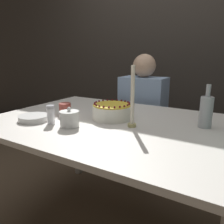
{
  "coord_description": "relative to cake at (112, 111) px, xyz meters",
  "views": [
    {
      "loc": [
        0.65,
        -1.09,
        1.16
      ],
      "look_at": [
        -0.03,
        0.04,
        0.82
      ],
      "focal_mm": 35.0,
      "sensor_mm": 36.0,
      "label": 1
    }
  ],
  "objects": [
    {
      "name": "dining_table",
      "position": [
        0.03,
        -0.04,
        -0.15
      ],
      "size": [
        1.48,
        1.05,
        0.78
      ],
      "color": "beige",
      "rests_on": "ground_plane"
    },
    {
      "name": "cake",
      "position": [
        0.0,
        0.0,
        0.0
      ],
      "size": [
        0.24,
        0.24,
        0.1
      ],
      "color": "white",
      "rests_on": "dining_table"
    },
    {
      "name": "sugar_shaker",
      "position": [
        -0.25,
        -0.27,
        0.01
      ],
      "size": [
        0.05,
        0.05,
        0.11
      ],
      "color": "white",
      "rests_on": "dining_table"
    },
    {
      "name": "bottle",
      "position": [
        0.53,
        0.11,
        0.04
      ],
      "size": [
        0.07,
        0.07,
        0.24
      ],
      "color": "#B2B7BC",
      "rests_on": "dining_table"
    },
    {
      "name": "wall_behind",
      "position": [
        0.03,
        1.36,
        0.48
      ],
      "size": [
        8.0,
        0.05,
        2.6
      ],
      "color": "#38332D",
      "rests_on": "ground_plane"
    },
    {
      "name": "person_man_blue_shirt",
      "position": [
        -0.08,
        0.69,
        -0.31
      ],
      "size": [
        0.4,
        0.34,
        1.18
      ],
      "rotation": [
        0.0,
        0.0,
        3.14
      ],
      "color": "#473D33",
      "rests_on": "ground_plane"
    },
    {
      "name": "plate_stack",
      "position": [
        -0.39,
        -0.28,
        -0.03
      ],
      "size": [
        0.18,
        0.18,
        0.03
      ],
      "color": "silver",
      "rests_on": "dining_table"
    },
    {
      "name": "sugar_bowl",
      "position": [
        -0.12,
        -0.26,
        -0.0
      ],
      "size": [
        0.11,
        0.11,
        0.11
      ],
      "color": "silver",
      "rests_on": "dining_table"
    },
    {
      "name": "candle",
      "position": [
        0.18,
        -0.09,
        0.09
      ],
      "size": [
        0.05,
        0.05,
        0.33
      ],
      "color": "tan",
      "rests_on": "dining_table"
    },
    {
      "name": "cup",
      "position": [
        -0.31,
        -0.09,
        -0.01
      ],
      "size": [
        0.08,
        0.08,
        0.08
      ],
      "color": "#993D33",
      "rests_on": "dining_table"
    }
  ]
}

